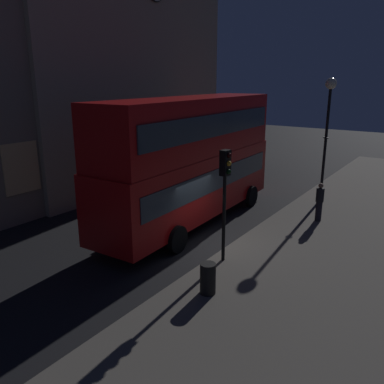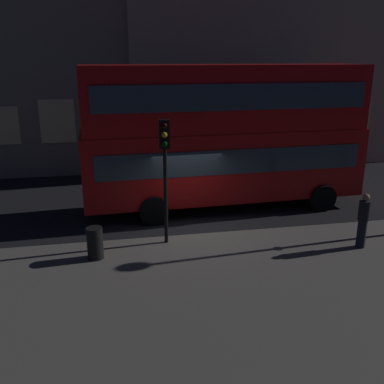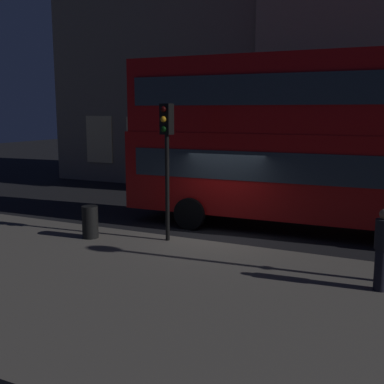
% 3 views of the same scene
% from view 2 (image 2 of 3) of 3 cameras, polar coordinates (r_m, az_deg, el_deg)
% --- Properties ---
extents(ground_plane, '(80.00, 80.00, 0.00)m').
position_cam_2_polar(ground_plane, '(15.22, -0.14, -4.85)').
color(ground_plane, black).
extents(sidewalk_slab, '(44.00, 7.84, 0.12)m').
position_cam_2_polar(sidewalk_slab, '(11.10, 4.46, -13.61)').
color(sidewalk_slab, '#5B564F').
rests_on(sidewalk_slab, ground).
extents(building_plain_facade, '(14.84, 9.49, 17.20)m').
position_cam_2_polar(building_plain_facade, '(27.75, 7.75, 23.14)').
color(building_plain_facade, tan).
rests_on(building_plain_facade, ground).
extents(double_decker_bus, '(10.93, 3.08, 5.50)m').
position_cam_2_polar(double_decker_bus, '(16.63, 4.34, 7.96)').
color(double_decker_bus, '#B20F0F').
rests_on(double_decker_bus, ground).
extents(traffic_light_near_kerb, '(0.35, 0.38, 3.90)m').
position_cam_2_polar(traffic_light_near_kerb, '(13.00, -3.60, 4.74)').
color(traffic_light_near_kerb, black).
rests_on(traffic_light_near_kerb, sidewalk_slab).
extents(pedestrian, '(0.35, 0.35, 1.74)m').
position_cam_2_polar(pedestrian, '(14.19, 21.63, -3.45)').
color(pedestrian, black).
rests_on(pedestrian, sidewalk_slab).
extents(litter_bin, '(0.47, 0.47, 0.95)m').
position_cam_2_polar(litter_bin, '(12.95, -12.66, -6.59)').
color(litter_bin, black).
rests_on(litter_bin, sidewalk_slab).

